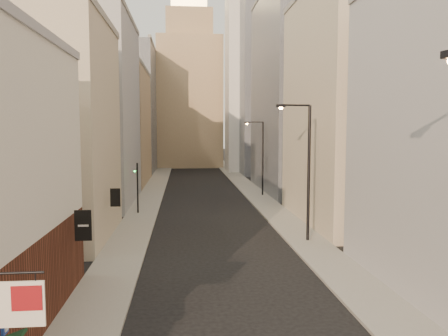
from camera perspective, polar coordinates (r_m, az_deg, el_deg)
sidewalk_left at (r=62.93m, az=-8.96°, el=-2.45°), size 3.00×140.00×0.15m
sidewalk_right at (r=63.43m, az=2.85°, el=-2.33°), size 3.00×140.00×0.15m
left_bldg_beige at (r=34.62m, az=-21.41°, el=4.34°), size 8.00×12.00×16.00m
left_bldg_grey at (r=50.22m, az=-16.40°, el=6.88°), size 8.00×16.00×20.00m
left_bldg_tan at (r=67.95m, az=-13.44°, el=5.15°), size 8.00×18.00×17.00m
left_bldg_wingrid at (r=87.87m, az=-11.64°, el=7.41°), size 8.00×20.00×24.00m
right_bldg_beige at (r=40.00m, az=15.99°, el=7.41°), size 8.00×16.00×20.00m
right_bldg_wingrid at (r=59.25m, az=8.95°, el=9.62°), size 8.00×20.00×26.00m
highrise at (r=89.40m, az=8.36°, el=16.25°), size 21.00×23.00×51.20m
clock_tower at (r=99.72m, az=-4.52°, el=10.45°), size 14.00×14.00×44.90m
white_tower at (r=86.79m, az=3.05°, el=11.92°), size 8.00×8.00×41.50m
streetlamp_mid at (r=31.98m, az=10.61°, el=0.46°), size 2.61×0.61×10.00m
streetlamp_far at (r=53.75m, az=4.84°, el=1.86°), size 2.27×1.10×9.19m
traffic_light_left at (r=43.00m, az=-11.25°, el=-1.33°), size 0.56×0.46×5.00m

